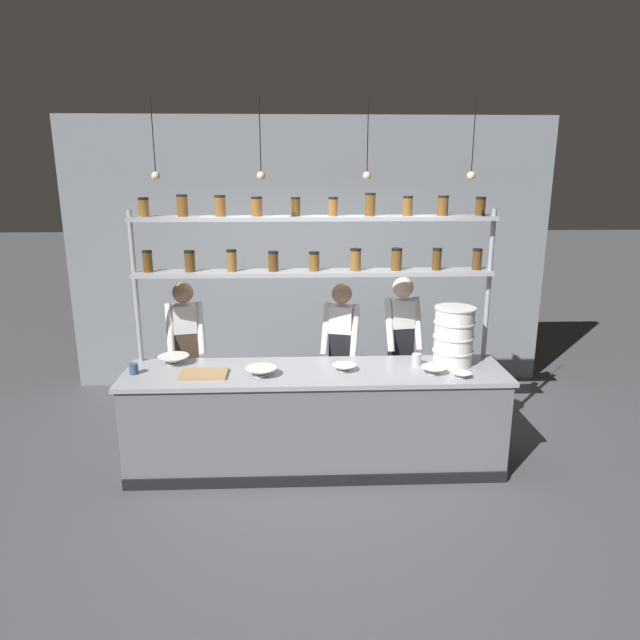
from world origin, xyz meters
TOP-DOWN VIEW (x-y plane):
  - ground_plane at (0.00, 0.00)m, footprint 40.00×40.00m
  - back_wall at (0.00, 2.15)m, footprint 5.76×0.12m
  - prep_counter at (0.00, -0.00)m, footprint 3.36×0.76m
  - spice_shelf_unit at (-0.00, 0.33)m, footprint 3.24×0.28m
  - chef_left at (-1.25, 0.66)m, footprint 0.40×0.33m
  - chef_center at (0.28, 0.64)m, footprint 0.41×0.34m
  - chef_right at (0.88, 0.67)m, footprint 0.39×0.31m
  - container_stack at (1.25, 0.12)m, footprint 0.37×0.37m
  - cutting_board at (-0.96, -0.08)m, footprint 0.40×0.26m
  - prep_bowl_near_left at (-0.47, -0.11)m, footprint 0.27×0.27m
  - prep_bowl_center_front at (0.25, -0.02)m, footprint 0.21×0.21m
  - prep_bowl_center_back at (1.02, -0.12)m, footprint 0.22×0.22m
  - prep_bowl_near_right at (-1.28, 0.23)m, footprint 0.28×0.28m
  - prep_bowl_far_left at (1.24, -0.23)m, footprint 0.16×0.16m
  - serving_cup_front at (-1.57, -0.02)m, footprint 0.08×0.08m
  - serving_cup_by_board at (0.91, 0.10)m, footprint 0.08×0.08m
  - pendant_light_row at (-0.00, 0.00)m, footprint 2.61×0.07m

SIDE VIEW (x-z plane):
  - ground_plane at x=0.00m, z-range 0.00..0.00m
  - prep_counter at x=0.00m, z-range 0.00..0.92m
  - chef_center at x=0.28m, z-range 0.11..1.67m
  - chef_left at x=-1.25m, z-range 0.11..1.70m
  - chef_right at x=0.88m, z-range 0.12..1.74m
  - cutting_board at x=-0.96m, z-range 0.92..0.94m
  - prep_bowl_far_left at x=1.24m, z-range 0.92..0.96m
  - prep_bowl_center_front at x=0.25m, z-range 0.92..0.98m
  - prep_bowl_center_back at x=1.02m, z-range 0.92..0.98m
  - prep_bowl_near_left at x=-0.47m, z-range 0.92..0.99m
  - prep_bowl_near_right at x=-1.28m, z-range 0.92..1.00m
  - serving_cup_front at x=-1.57m, z-range 0.92..1.01m
  - serving_cup_by_board at x=0.91m, z-range 0.92..1.03m
  - container_stack at x=1.25m, z-range 0.92..1.45m
  - back_wall at x=0.00m, z-range 0.00..3.23m
  - spice_shelf_unit at x=0.00m, z-range 0.72..3.15m
  - pendant_light_row at x=0.00m, z-range 2.30..2.93m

